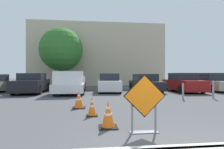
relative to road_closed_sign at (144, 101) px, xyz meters
The scene contains 15 objects.
ground_plane 8.91m from the road_closed_sign, 86.19° to the left, with size 96.00×96.00×0.00m, color #4C4C4F.
road_closed_sign is the anchor object (origin of this frame).
traffic_cone_nearest 1.07m from the road_closed_sign, 146.97° to the left, with size 0.49×0.49×0.71m.
traffic_cone_second 2.30m from the road_closed_sign, 123.90° to the left, with size 0.38×0.38×0.67m.
traffic_cone_third 3.80m from the road_closed_sign, 118.60° to the left, with size 0.53×0.53×0.72m.
parked_car_second 11.46m from the road_closed_sign, 120.67° to the left, with size 2.18×4.66×1.49m.
pickup_truck 9.62m from the road_closed_sign, 107.37° to the left, with size 2.16×5.59×1.61m.
parked_car_third 10.04m from the road_closed_sign, 89.47° to the left, with size 1.97×4.14×1.47m.
parked_car_fourth 10.35m from the road_closed_sign, 72.81° to the left, with size 1.99×4.04×1.43m.
parked_car_fifth 11.13m from the road_closed_sign, 57.21° to the left, with size 1.96×4.35×1.51m.
parked_car_sixth 13.46m from the road_closed_sign, 48.05° to the left, with size 2.15×4.78×1.51m.
bollard_nearest 6.54m from the road_closed_sign, 54.05° to the left, with size 0.12×0.12×0.91m.
bollard_second 7.76m from the road_closed_sign, 43.00° to the left, with size 0.12×0.12×1.04m.
building_facade_backdrop 19.91m from the road_closed_sign, 91.61° to the left, with size 16.85×5.00×7.81m.
street_tree_behind_lot 16.35m from the road_closed_sign, 106.79° to the left, with size 4.63×4.63×6.40m.
Camera 1 is at (-1.82, -2.92, 1.41)m, focal length 28.00 mm.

